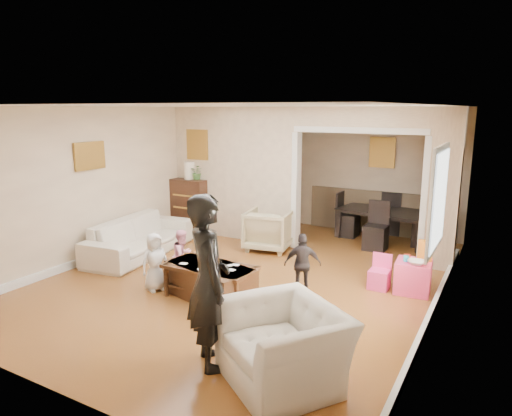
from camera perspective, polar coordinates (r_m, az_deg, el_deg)
The scene contains 27 objects.
floor at distance 7.31m, azimuth -0.77°, elevation -8.37°, with size 7.00×7.00×0.00m, color #9D6128.
partition_left at distance 9.18m, azimuth -2.62°, elevation 4.25°, with size 2.75×0.18×2.60m, color beige.
partition_right at distance 7.88m, azimuth 21.92°, elevation 2.06°, with size 0.55×0.18×2.60m, color beige.
partition_header at distance 8.07m, azimuth 12.70°, elevation 10.90°, with size 2.22×0.18×0.35m, color beige.
window_pane at distance 5.66m, azimuth 21.67°, elevation 0.98°, with size 0.03×0.95×1.10m, color white.
framed_art_partition at distance 9.50m, azimuth -7.25°, elevation 7.77°, with size 0.45×0.03×0.55m, color brown.
framed_art_sofa_wall at distance 8.16m, azimuth -19.86°, elevation 6.09°, with size 0.03×0.55×0.40m, color brown.
framed_art_alcove at distance 9.69m, azimuth 15.32°, elevation 6.63°, with size 0.45×0.03×0.55m, color brown.
sofa at distance 8.50m, azimuth -14.16°, elevation -3.47°, with size 2.24×0.88×0.65m, color beige.
armchair_back at distance 8.53m, azimuth 1.60°, elevation -2.71°, with size 0.80×0.82×0.74m, color tan.
armchair_front at distance 4.57m, azimuth 3.38°, elevation -16.57°, with size 1.14×0.99×0.74m, color beige.
dresser at distance 9.77m, azimuth -8.10°, elevation 0.27°, with size 0.83×0.47×1.14m, color #371D10.
table_lamp at distance 9.64m, azimuth -8.23°, elevation 4.63°, with size 0.22×0.22×0.36m, color #FFEECF.
potted_plant at distance 9.53m, azimuth -7.27°, elevation 4.41°, with size 0.28×0.24×0.31m, color #3F672E.
coffee_table at distance 6.46m, azimuth -5.67°, elevation -9.03°, with size 1.25×0.63×0.47m, color #3A1F12.
coffee_cup at distance 6.27m, azimuth -5.23°, elevation -6.99°, with size 0.09×0.09×0.08m, color silver.
play_table at distance 6.99m, azimuth 18.82°, elevation -8.04°, with size 0.48×0.48×0.46m, color #FF4381.
cereal_box at distance 6.95m, azimuth 20.16°, elevation -4.96°, with size 0.20×0.07×0.30m, color yellow.
cyan_cup at distance 6.87m, azimuth 18.07°, elevation -5.96°, with size 0.08×0.08×0.08m, color #29AECE.
toy_block at distance 7.04m, azimuth 18.18°, elevation -5.66°, with size 0.08×0.06×0.05m, color red.
play_bowl at distance 6.78m, azimuth 19.19°, elevation -6.37°, with size 0.24×0.24×0.06m, color white.
dining_table at distance 9.42m, azimuth 15.58°, elevation -2.12°, with size 1.76×0.98×0.62m, color black.
adult_person at distance 4.65m, azimuth -5.90°, elevation -9.04°, with size 0.65×0.42×1.77m, color black.
child_kneel_a at distance 6.79m, azimuth -12.38°, elevation -6.52°, with size 0.41×0.27×0.84m, color silver.
child_kneel_b at distance 7.02m, azimuth -9.01°, elevation -5.87°, with size 0.39×0.31×0.81m, color pink.
child_toddler at distance 6.52m, azimuth 5.78°, elevation -6.90°, with size 0.52×0.21×0.88m, color black.
craft_papers at distance 6.35m, azimuth -5.41°, elevation -7.12°, with size 0.83×0.51×0.00m.
Camera 1 is at (3.43, -5.92, 2.57)m, focal length 32.38 mm.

